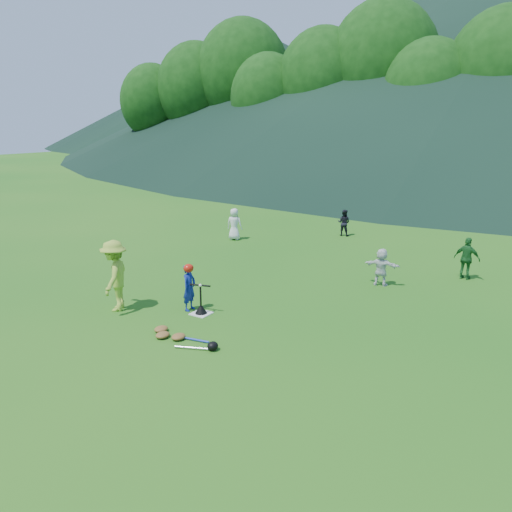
{
  "coord_description": "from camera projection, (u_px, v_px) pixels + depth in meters",
  "views": [
    {
      "loc": [
        7.31,
        -8.91,
        4.6
      ],
      "look_at": [
        0.0,
        2.5,
        0.9
      ],
      "focal_mm": 35.0,
      "sensor_mm": 36.0,
      "label": 1
    }
  ],
  "objects": [
    {
      "name": "ground",
      "position": [
        201.0,
        314.0,
        12.25
      ],
      "size": [
        120.0,
        120.0,
        0.0
      ],
      "primitive_type": "plane",
      "color": "#1B6216",
      "rests_on": "ground"
    },
    {
      "name": "home_plate",
      "position": [
        201.0,
        313.0,
        12.25
      ],
      "size": [
        0.45,
        0.45,
        0.02
      ],
      "primitive_type": "cube",
      "color": "silver",
      "rests_on": "ground"
    },
    {
      "name": "baseball",
      "position": [
        200.0,
        285.0,
        12.06
      ],
      "size": [
        0.08,
        0.08,
        0.08
      ],
      "primitive_type": "sphere",
      "color": "white",
      "rests_on": "batting_tee"
    },
    {
      "name": "batter_child",
      "position": [
        189.0,
        288.0,
        12.36
      ],
      "size": [
        0.32,
        0.45,
        1.17
      ],
      "primitive_type": "imported",
      "rotation": [
        0.0,
        0.0,
        1.67
      ],
      "color": "navy",
      "rests_on": "ground"
    },
    {
      "name": "adult_coach",
      "position": [
        115.0,
        276.0,
        12.3
      ],
      "size": [
        1.16,
        1.33,
        1.78
      ],
      "primitive_type": "imported",
      "rotation": [
        0.0,
        0.0,
        -1.03
      ],
      "color": "#9DBE38",
      "rests_on": "ground"
    },
    {
      "name": "fielder_a",
      "position": [
        234.0,
        224.0,
        19.7
      ],
      "size": [
        0.69,
        0.53,
        1.25
      ],
      "primitive_type": "imported",
      "rotation": [
        0.0,
        0.0,
        3.38
      ],
      "color": "silver",
      "rests_on": "ground"
    },
    {
      "name": "fielder_b",
      "position": [
        344.0,
        223.0,
        20.41
      ],
      "size": [
        0.57,
        0.46,
        1.08
      ],
      "primitive_type": "imported",
      "rotation": [
        0.0,
        0.0,
        3.25
      ],
      "color": "black",
      "rests_on": "ground"
    },
    {
      "name": "fielder_c",
      "position": [
        467.0,
        259.0,
        14.77
      ],
      "size": [
        0.77,
        0.39,
        1.27
      ],
      "primitive_type": "imported",
      "rotation": [
        0.0,
        0.0,
        3.03
      ],
      "color": "#1D6026",
      "rests_on": "ground"
    },
    {
      "name": "fielder_d",
      "position": [
        381.0,
        267.0,
        14.23
      ],
      "size": [
        1.05,
        0.43,
        1.1
      ],
      "primitive_type": "imported",
      "rotation": [
        0.0,
        0.0,
        3.25
      ],
      "color": "white",
      "rests_on": "ground"
    },
    {
      "name": "batting_tee",
      "position": [
        201.0,
        309.0,
        12.22
      ],
      "size": [
        0.3,
        0.3,
        0.68
      ],
      "color": "black",
      "rests_on": "home_plate"
    },
    {
      "name": "batter_gear",
      "position": [
        189.0,
        270.0,
        12.23
      ],
      "size": [
        0.73,
        0.26,
        0.53
      ],
      "color": "red",
      "rests_on": "ground"
    },
    {
      "name": "equipment_pile",
      "position": [
        178.0,
        337.0,
        10.8
      ],
      "size": [
        1.8,
        0.65,
        0.19
      ],
      "color": "olive",
      "rests_on": "ground"
    },
    {
      "name": "outfield_fence",
      "position": [
        453.0,
        178.0,
        34.81
      ],
      "size": [
        70.07,
        0.08,
        1.33
      ],
      "color": "gray",
      "rests_on": "ground"
    },
    {
      "name": "tree_line",
      "position": [
        483.0,
        70.0,
        37.46
      ],
      "size": [
        70.04,
        11.4,
        14.82
      ],
      "color": "#382314",
      "rests_on": "ground"
    },
    {
      "name": "distant_hills",
      "position": [
        486.0,
        52.0,
        78.72
      ],
      "size": [
        155.0,
        140.0,
        32.0
      ],
      "color": "black",
      "rests_on": "ground"
    }
  ]
}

